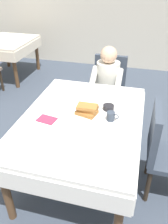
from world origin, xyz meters
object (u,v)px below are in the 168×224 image
diner_person (107,81)px  knife_right_of_plate (107,119)px  plate_breakfast (87,114)px  fork_left_of_plate (67,113)px  breakfast_stack (88,110)px  dining_table_main (81,125)px  cup_coffee (111,116)px  background_table_far (8,46)px  chair_right_side (163,148)px  bowl_butter (108,107)px  syrup_pitcher (67,103)px  chair_diner (108,86)px  spoon_near_edge (74,137)px

diner_person → knife_right_of_plate: 1.00m
plate_breakfast → fork_left_of_plate: plate_breakfast is taller
breakfast_stack → knife_right_of_plate: size_ratio=1.07×
dining_table_main → cup_coffee: size_ratio=13.49×
background_table_far → fork_left_of_plate: bearing=-48.4°
chair_right_side → bowl_butter: 0.63m
bowl_butter → syrup_pitcher: size_ratio=1.37×
dining_table_main → knife_right_of_plate: knife_right_of_plate is taller
breakfast_stack → cup_coffee: bearing=-7.3°
syrup_pitcher → cup_coffee: bearing=-15.9°
diner_person → plate_breakfast: size_ratio=4.00×
plate_breakfast → breakfast_stack: bearing=-29.9°
chair_diner → syrup_pitcher: size_ratio=11.62×
chair_diner → knife_right_of_plate: 1.17m
dining_table_main → cup_coffee: 0.30m
bowl_butter → syrup_pitcher: bearing=-173.3°
cup_coffee → syrup_pitcher: bearing=164.1°
cup_coffee → syrup_pitcher: 0.49m
diner_person → fork_left_of_plate: bearing=77.5°
dining_table_main → diner_person: (0.07, 1.01, 0.02)m
chair_diner → knife_right_of_plate: chair_diner is taller
breakfast_stack → cup_coffee: breakfast_stack is taller
plate_breakfast → breakfast_stack: breakfast_stack is taller
knife_right_of_plate → spoon_near_edge: size_ratio=1.33×
spoon_near_edge → fork_left_of_plate: bearing=121.3°
fork_left_of_plate → knife_right_of_plate: size_ratio=0.90×
fork_left_of_plate → knife_right_of_plate: bearing=-84.3°
dining_table_main → diner_person: diner_person is taller
cup_coffee → syrup_pitcher: size_ratio=1.41×
chair_right_side → syrup_pitcher: size_ratio=11.62×
bowl_butter → dining_table_main: bearing=-137.5°
diner_person → chair_right_side: 1.24m
chair_right_side → spoon_near_edge: 0.84m
chair_right_side → syrup_pitcher: 1.01m
chair_right_side → breakfast_stack: size_ratio=4.34×
chair_diner → diner_person: bearing=90.0°
bowl_butter → knife_right_of_plate: size_ratio=0.55×
breakfast_stack → knife_right_of_plate: (0.19, -0.02, -0.06)m
knife_right_of_plate → background_table_far: bearing=44.0°
diner_person → breakfast_stack: size_ratio=5.22×
chair_right_side → cup_coffee: 0.56m
chair_diner → background_table_far: (-2.18, 1.07, 0.09)m
breakfast_stack → bowl_butter: size_ratio=1.95×
diner_person → fork_left_of_plate: diner_person is taller
syrup_pitcher → knife_right_of_plate: size_ratio=0.40×
dining_table_main → syrup_pitcher: syrup_pitcher is taller
spoon_near_edge → background_table_far: bearing=134.7°
chair_right_side → background_table_far: 3.64m
syrup_pitcher → breakfast_stack: bearing=-23.3°
breakfast_stack → spoon_near_edge: bearing=-94.2°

